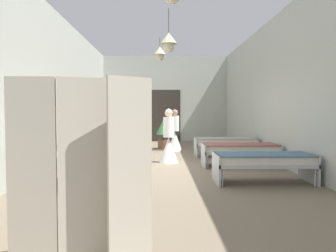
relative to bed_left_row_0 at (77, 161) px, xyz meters
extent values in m
cube|color=#7A6B56|center=(1.82, 1.90, -0.49)|extent=(6.34, 14.53, 0.10)
cube|color=#B2B7AD|center=(1.82, 8.97, 1.55)|extent=(6.14, 0.20, 3.97)
cube|color=#B2B7AD|center=(-1.15, 1.90, 1.55)|extent=(0.20, 13.93, 3.97)
cube|color=#B2B7AD|center=(4.79, 1.90, 1.55)|extent=(0.20, 13.93, 3.97)
cube|color=#2D2823|center=(1.82, 8.85, 0.76)|extent=(1.40, 0.06, 2.40)
cylinder|color=brown|center=(1.82, 1.90, 3.24)|extent=(0.02, 0.02, 0.59)
cone|color=beige|center=(1.82, 1.90, 2.80)|extent=(0.44, 0.44, 0.28)
sphere|color=beige|center=(1.82, 1.90, 2.58)|extent=(0.28, 0.28, 0.28)
cylinder|color=brown|center=(1.59, 5.15, 3.39)|extent=(0.02, 0.02, 0.30)
cone|color=beige|center=(1.59, 5.15, 3.09)|extent=(0.44, 0.44, 0.28)
sphere|color=beige|center=(1.59, 5.15, 2.87)|extent=(0.28, 0.28, 0.28)
cylinder|color=#B7BCC1|center=(-0.87, -0.36, -0.27)|extent=(0.03, 0.03, 0.34)
cylinder|color=#B7BCC1|center=(-0.87, 0.36, -0.27)|extent=(0.03, 0.03, 0.34)
cylinder|color=#B7BCC1|center=(0.87, -0.36, -0.27)|extent=(0.03, 0.03, 0.34)
cylinder|color=#B7BCC1|center=(0.87, 0.36, -0.27)|extent=(0.03, 0.03, 0.34)
cube|color=#B7BCC1|center=(0.00, 0.00, -0.06)|extent=(1.90, 0.84, 0.07)
cube|color=#B7BCC1|center=(-0.93, 0.00, -0.15)|extent=(0.04, 0.84, 0.57)
cube|color=#B7BCC1|center=(0.93, 0.00, -0.15)|extent=(0.04, 0.84, 0.57)
cube|color=silver|center=(0.00, 0.00, 0.04)|extent=(1.82, 0.78, 0.14)
cube|color=beige|center=(0.00, 0.00, 0.12)|extent=(1.86, 0.82, 0.02)
cylinder|color=#B7BCC1|center=(2.77, -0.36, -0.27)|extent=(0.03, 0.03, 0.34)
cylinder|color=#B7BCC1|center=(2.77, 0.36, -0.27)|extent=(0.03, 0.03, 0.34)
cylinder|color=#B7BCC1|center=(4.51, -0.36, -0.27)|extent=(0.03, 0.03, 0.34)
cylinder|color=#B7BCC1|center=(4.51, 0.36, -0.27)|extent=(0.03, 0.03, 0.34)
cube|color=#B7BCC1|center=(3.64, 0.00, -0.06)|extent=(1.90, 0.84, 0.07)
cube|color=#B7BCC1|center=(2.71, 0.00, -0.15)|extent=(0.04, 0.84, 0.57)
cube|color=#B7BCC1|center=(4.57, 0.00, -0.15)|extent=(0.04, 0.84, 0.57)
cube|color=silver|center=(3.64, 0.00, 0.04)|extent=(1.82, 0.78, 0.14)
cube|color=slate|center=(3.64, 0.00, 0.12)|extent=(1.86, 0.82, 0.02)
cylinder|color=#B7BCC1|center=(-0.87, 1.54, -0.27)|extent=(0.03, 0.03, 0.34)
cylinder|color=#B7BCC1|center=(-0.87, 2.26, -0.27)|extent=(0.03, 0.03, 0.34)
cylinder|color=#B7BCC1|center=(0.87, 1.54, -0.27)|extent=(0.03, 0.03, 0.34)
cylinder|color=#B7BCC1|center=(0.87, 2.26, -0.27)|extent=(0.03, 0.03, 0.34)
cube|color=#B7BCC1|center=(0.00, 1.90, -0.06)|extent=(1.90, 0.84, 0.07)
cube|color=#B7BCC1|center=(-0.93, 1.90, -0.15)|extent=(0.04, 0.84, 0.57)
cube|color=#B7BCC1|center=(0.93, 1.90, -0.15)|extent=(0.04, 0.84, 0.57)
cube|color=silver|center=(0.00, 1.90, 0.04)|extent=(1.82, 0.78, 0.14)
cube|color=#8C4C47|center=(0.00, 1.90, 0.12)|extent=(1.86, 0.82, 0.02)
cylinder|color=#B7BCC1|center=(2.77, 1.54, -0.27)|extent=(0.03, 0.03, 0.34)
cylinder|color=#B7BCC1|center=(2.77, 2.26, -0.27)|extent=(0.03, 0.03, 0.34)
cylinder|color=#B7BCC1|center=(4.51, 1.54, -0.27)|extent=(0.03, 0.03, 0.34)
cylinder|color=#B7BCC1|center=(4.51, 2.26, -0.27)|extent=(0.03, 0.03, 0.34)
cube|color=#B7BCC1|center=(3.64, 1.90, -0.06)|extent=(1.90, 0.84, 0.07)
cube|color=#B7BCC1|center=(2.71, 1.90, -0.15)|extent=(0.04, 0.84, 0.57)
cube|color=#B7BCC1|center=(4.57, 1.90, -0.15)|extent=(0.04, 0.84, 0.57)
cube|color=silver|center=(3.64, 1.90, 0.04)|extent=(1.82, 0.78, 0.14)
cube|color=#8C4C47|center=(3.64, 1.90, 0.12)|extent=(1.86, 0.82, 0.02)
cylinder|color=#B7BCC1|center=(-0.87, 3.44, -0.27)|extent=(0.03, 0.03, 0.34)
cylinder|color=#B7BCC1|center=(-0.87, 4.16, -0.27)|extent=(0.03, 0.03, 0.34)
cylinder|color=#B7BCC1|center=(0.87, 3.44, -0.27)|extent=(0.03, 0.03, 0.34)
cylinder|color=#B7BCC1|center=(0.87, 4.16, -0.27)|extent=(0.03, 0.03, 0.34)
cube|color=#B7BCC1|center=(0.00, 3.80, -0.06)|extent=(1.90, 0.84, 0.07)
cube|color=#B7BCC1|center=(-0.93, 3.80, -0.15)|extent=(0.04, 0.84, 0.57)
cube|color=#B7BCC1|center=(0.93, 3.80, -0.15)|extent=(0.04, 0.84, 0.57)
cube|color=silver|center=(0.00, 3.80, 0.04)|extent=(1.82, 0.78, 0.14)
cube|color=#9E9E93|center=(0.00, 3.80, 0.12)|extent=(1.86, 0.82, 0.02)
cylinder|color=#B7BCC1|center=(2.77, 3.44, -0.27)|extent=(0.03, 0.03, 0.34)
cylinder|color=#B7BCC1|center=(2.77, 4.16, -0.27)|extent=(0.03, 0.03, 0.34)
cylinder|color=#B7BCC1|center=(4.51, 3.44, -0.27)|extent=(0.03, 0.03, 0.34)
cylinder|color=#B7BCC1|center=(4.51, 4.16, -0.27)|extent=(0.03, 0.03, 0.34)
cube|color=#B7BCC1|center=(3.64, 3.80, -0.06)|extent=(1.90, 0.84, 0.07)
cube|color=#B7BCC1|center=(2.71, 3.80, -0.15)|extent=(0.04, 0.84, 0.57)
cube|color=#B7BCC1|center=(4.57, 3.80, -0.15)|extent=(0.04, 0.84, 0.57)
cube|color=silver|center=(3.64, 3.80, 0.04)|extent=(1.82, 0.78, 0.14)
cube|color=#9E9E93|center=(3.64, 3.80, 0.12)|extent=(1.86, 0.82, 0.02)
cone|color=white|center=(2.12, 5.22, -0.09)|extent=(0.52, 0.52, 0.70)
cylinder|color=white|center=(2.12, 5.22, 0.54)|extent=(0.30, 0.30, 0.55)
sphere|color=#A87A5B|center=(2.12, 5.22, 0.92)|extent=(0.22, 0.22, 0.22)
cone|color=white|center=(2.12, 5.22, 1.00)|extent=(0.18, 0.18, 0.10)
cone|color=white|center=(1.84, 2.53, -0.09)|extent=(0.52, 0.52, 0.70)
cylinder|color=white|center=(1.84, 2.53, 0.54)|extent=(0.30, 0.30, 0.55)
sphere|color=beige|center=(1.84, 2.53, 0.92)|extent=(0.22, 0.22, 0.22)
cone|color=white|center=(1.84, 2.53, 1.00)|extent=(0.18, 0.18, 0.10)
cylinder|color=#515B70|center=(0.35, 3.72, 0.43)|extent=(0.32, 0.32, 0.58)
cube|color=#515B70|center=(0.35, 3.72, 0.18)|extent=(0.44, 0.44, 0.08)
sphere|color=tan|center=(0.35, 3.72, 0.83)|extent=(0.22, 0.22, 0.22)
cylinder|color=brown|center=(1.72, 5.80, -0.27)|extent=(0.43, 0.43, 0.35)
cylinder|color=brown|center=(1.72, 5.80, 0.01)|extent=(0.06, 0.06, 0.20)
cone|color=#3D7A42|center=(1.72, 5.80, 0.40)|extent=(0.56, 0.56, 0.59)
cube|color=#BCB29E|center=(0.53, -3.55, 0.41)|extent=(0.42, 0.03, 1.70)
cube|color=#BCB29E|center=(0.95, -3.49, 0.41)|extent=(0.41, 0.15, 1.70)
cube|color=#BCB29E|center=(1.37, -3.55, 0.41)|extent=(0.36, 0.26, 1.70)
camera|label=1|loc=(1.64, -6.32, 0.97)|focal=34.79mm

